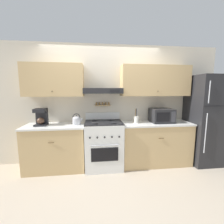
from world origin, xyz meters
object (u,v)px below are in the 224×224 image
object	(u,v)px
refrigerator	(205,120)
microwave	(161,115)
coffee_maker	(41,117)
tea_kettle	(77,120)
stove_range	(104,144)
utensil_crock	(136,119)

from	to	relation	value
refrigerator	microwave	distance (m)	0.98
coffee_maker	microwave	xyz separation A→B (m)	(2.46, -0.01, -0.02)
refrigerator	coffee_maker	world-z (taller)	refrigerator
refrigerator	tea_kettle	xyz separation A→B (m)	(-2.75, 0.06, 0.05)
tea_kettle	microwave	xyz separation A→B (m)	(1.78, 0.02, 0.06)
stove_range	tea_kettle	distance (m)	0.74
stove_range	coffee_maker	world-z (taller)	coffee_maker
coffee_maker	microwave	world-z (taller)	coffee_maker
stove_range	microwave	bearing A→B (deg)	2.17
stove_range	refrigerator	distance (m)	2.27
tea_kettle	utensil_crock	size ratio (longest dim) A/B	0.74
refrigerator	tea_kettle	bearing A→B (deg)	178.83
refrigerator	microwave	bearing A→B (deg)	175.63
tea_kettle	coffee_maker	distance (m)	0.69
coffee_maker	utensil_crock	size ratio (longest dim) A/B	1.09
microwave	utensil_crock	distance (m)	0.56
refrigerator	utensil_crock	distance (m)	1.53
stove_range	utensil_crock	size ratio (longest dim) A/B	3.63
stove_range	refrigerator	world-z (taller)	refrigerator
refrigerator	microwave	size ratio (longest dim) A/B	4.17
microwave	tea_kettle	bearing A→B (deg)	-179.43
refrigerator	microwave	world-z (taller)	refrigerator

